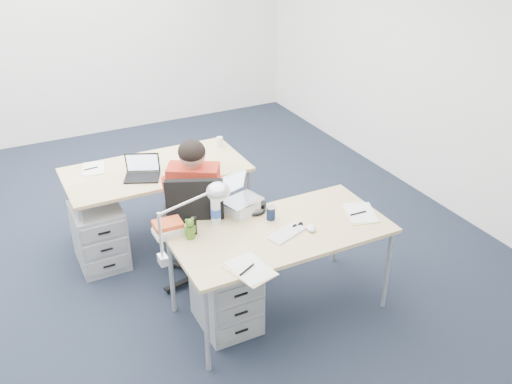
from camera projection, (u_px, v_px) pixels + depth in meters
floor at (165, 276)px, 4.89m from camera, size 7.00×7.00×0.00m
room at (147, 82)px, 4.08m from camera, size 6.02×7.02×2.80m
desk_near at (281, 235)px, 4.20m from camera, size 1.60×0.80×0.73m
desk_far at (156, 173)px, 5.11m from camera, size 1.60×0.80×0.73m
office_chair at (199, 252)px, 4.69m from camera, size 0.88×0.88×1.06m
seated_person at (198, 206)px, 4.68m from camera, size 0.64×0.76×1.26m
drawer_pedestal_near at (226, 294)px, 4.24m from camera, size 0.40×0.50×0.55m
drawer_pedestal_far at (99, 235)px, 4.95m from camera, size 0.40×0.50×0.55m
silver_laptop at (242, 196)px, 4.32m from camera, size 0.34×0.30×0.30m
wireless_keyboard at (287, 233)px, 4.12m from camera, size 0.33×0.22×0.02m
computer_mouse at (311, 228)px, 4.16m from camera, size 0.09×0.12×0.04m
headphones at (254, 209)px, 4.41m from camera, size 0.29×0.25×0.04m
can_koozie at (271, 213)px, 4.28m from camera, size 0.08×0.08×0.11m
water_bottle at (216, 210)px, 4.20m from camera, size 0.08×0.08×0.24m
bear_figurine at (190, 228)px, 4.04m from camera, size 0.10×0.08×0.16m
book_stack at (169, 228)px, 4.10m from camera, size 0.27×0.24×0.10m
cordless_phone at (194, 225)px, 4.09m from camera, size 0.04×0.03×0.14m
papers_left at (250, 270)px, 3.73m from camera, size 0.28×0.36×0.01m
papers_right at (360, 214)px, 4.37m from camera, size 0.30×0.35×0.01m
sunglasses at (298, 226)px, 4.20m from camera, size 0.10×0.05×0.02m
desk_lamp at (183, 224)px, 3.74m from camera, size 0.50×0.31×0.53m
dark_laptop at (141, 167)px, 4.86m from camera, size 0.38×0.38×0.21m
far_cup at (220, 142)px, 5.50m from camera, size 0.08×0.08×0.09m
far_papers at (93, 169)px, 5.06m from camera, size 0.24×0.30×0.01m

